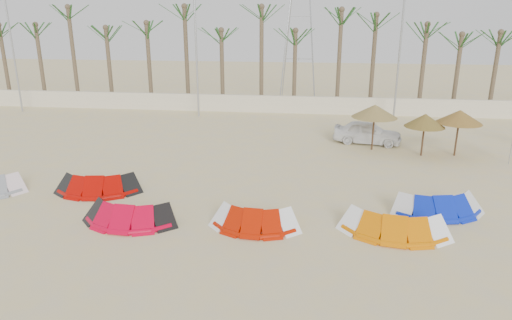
# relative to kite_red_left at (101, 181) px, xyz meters

# --- Properties ---
(ground) EXTENTS (120.00, 120.00, 0.00)m
(ground) POSITION_rel_kite_red_left_xyz_m (6.56, -4.97, -0.42)
(ground) COLOR #DAC177
(ground) RESTS_ON ground
(boundary_wall) EXTENTS (60.00, 0.30, 1.30)m
(boundary_wall) POSITION_rel_kite_red_left_xyz_m (6.56, 17.03, 0.23)
(boundary_wall) COLOR beige
(boundary_wall) RESTS_ON ground
(palm_line) EXTENTS (52.00, 4.00, 7.70)m
(palm_line) POSITION_rel_kite_red_left_xyz_m (7.23, 18.53, 6.02)
(palm_line) COLOR brown
(palm_line) RESTS_ON ground
(lamp_a) EXTENTS (1.25, 0.14, 11.00)m
(lamp_a) POSITION_rel_kite_red_left_xyz_m (-13.41, 15.03, 5.35)
(lamp_a) COLOR #A5A8AD
(lamp_a) RESTS_ON ground
(lamp_b) EXTENTS (1.25, 0.14, 11.00)m
(lamp_b) POSITION_rel_kite_red_left_xyz_m (0.59, 15.03, 5.35)
(lamp_b) COLOR #A5A8AD
(lamp_b) RESTS_ON ground
(lamp_c) EXTENTS (1.25, 0.14, 11.00)m
(lamp_c) POSITION_rel_kite_red_left_xyz_m (14.59, 15.03, 5.35)
(lamp_c) COLOR #A5A8AD
(lamp_c) RESTS_ON ground
(pylon) EXTENTS (3.00, 3.00, 14.00)m
(pylon) POSITION_rel_kite_red_left_xyz_m (7.56, 23.03, -0.42)
(pylon) COLOR #A5A8AD
(pylon) RESTS_ON ground
(kite_red_left) EXTENTS (3.63, 1.95, 0.90)m
(kite_red_left) POSITION_rel_kite_red_left_xyz_m (0.00, 0.00, 0.00)
(kite_red_left) COLOR #A20500
(kite_red_left) RESTS_ON ground
(kite_red_mid) EXTENTS (3.45, 1.67, 0.90)m
(kite_red_mid) POSITION_rel_kite_red_left_xyz_m (2.46, -2.72, -0.00)
(kite_red_mid) COLOR #C50022
(kite_red_mid) RESTS_ON ground
(kite_red_right) EXTENTS (3.18, 1.69, 0.90)m
(kite_red_right) POSITION_rel_kite_red_left_xyz_m (6.98, -2.58, -0.00)
(kite_red_right) COLOR #AB1400
(kite_red_right) RESTS_ON ground
(kite_orange) EXTENTS (3.76, 2.00, 0.90)m
(kite_orange) POSITION_rel_kite_red_left_xyz_m (11.77, -2.42, 0.00)
(kite_orange) COLOR #D86800
(kite_orange) RESTS_ON ground
(kite_blue) EXTENTS (3.59, 2.05, 0.90)m
(kite_blue) POSITION_rel_kite_red_left_xyz_m (13.71, -0.48, -0.00)
(kite_blue) COLOR #0920B7
(kite_blue) RESTS_ON ground
(parasol_left) EXTENTS (2.49, 2.49, 2.54)m
(parasol_left) POSITION_rel_kite_red_left_xyz_m (12.24, 7.73, 1.77)
(parasol_left) COLOR #4C331E
(parasol_left) RESTS_ON ground
(parasol_mid) EXTENTS (2.10, 2.10, 2.28)m
(parasol_mid) POSITION_rel_kite_red_left_xyz_m (14.73, 6.90, 1.50)
(parasol_mid) COLOR #4C331E
(parasol_mid) RESTS_ON ground
(parasol_right) EXTENTS (2.34, 2.34, 2.48)m
(parasol_right) POSITION_rel_kite_red_left_xyz_m (16.50, 7.12, 1.70)
(parasol_right) COLOR #4C331E
(parasol_right) RESTS_ON ground
(car) EXTENTS (4.08, 2.26, 1.31)m
(car) POSITION_rel_kite_red_left_xyz_m (12.10, 9.01, 0.24)
(car) COLOR white
(car) RESTS_ON ground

